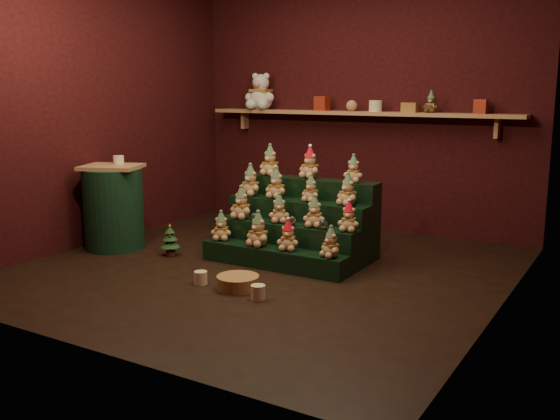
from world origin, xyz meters
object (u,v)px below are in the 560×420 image
Objects in this scene: snow_globe_b at (292,221)px; brown_bear at (431,102)px; mini_christmas_tree at (170,240)px; mug_right at (258,292)px; mug_left at (201,278)px; snow_globe_a at (254,217)px; riser_tier_front at (273,258)px; snow_globe_c at (323,225)px; white_bear at (261,87)px; wicker_basket at (238,282)px; side_table at (113,207)px.

brown_bear reaches higher than snow_globe_b.
mini_christmas_tree is 1.54m from mug_right.
snow_globe_b reaches higher than mug_left.
snow_globe_a is 0.74× the size of mug_left.
snow_globe_a is (-0.30, 0.16, 0.31)m from riser_tier_front.
snow_globe_b is at bearing 14.77° from mini_christmas_tree.
mini_christmas_tree is at bearing -165.23° from snow_globe_b.
snow_globe_c is at bearing -0.00° from snow_globe_a.
mug_left is 0.61m from mug_right.
brown_bear reaches higher than mug_right.
white_bear reaches higher than riser_tier_front.
snow_globe_a is at bearing -126.00° from brown_bear.
brown_bear is (1.87, 1.91, 1.27)m from mini_christmas_tree.
mug_left is 3.02m from brown_bear.
riser_tier_front is 0.37m from snow_globe_b.
snow_globe_a is at bearing 180.00° from snow_globe_c.
white_bear is (-1.32, 2.41, 1.53)m from wicker_basket.
wicker_basket is at bearing 10.22° from mug_left.
side_table is 2.45× the size of wicker_basket.
wicker_basket is 0.64× the size of white_bear.
snow_globe_a is at bearing 93.06° from mug_left.
brown_bear is at bearing 66.08° from snow_globe_b.
mug_left is (0.05, -0.87, -0.35)m from snow_globe_a.
brown_bear is (0.74, 2.41, 1.37)m from wicker_basket.
brown_bear is at bearing 66.67° from mug_left.
snow_globe_a is 0.95m from wicker_basket.
white_bear reaches higher than mini_christmas_tree.
snow_globe_a reaches higher than mug_left.
mug_right is 0.21× the size of white_bear.
snow_globe_b is at bearing 88.08° from wicker_basket.
side_table reaches higher than mug_right.
riser_tier_front is at bearing 7.79° from mini_christmas_tree.
riser_tier_front reaches higher than mug_left.
mini_christmas_tree is 0.59× the size of white_bear.
mug_left is 0.20× the size of white_bear.
wicker_basket is at bearing 154.44° from mug_right.
riser_tier_front is at bearing -27.92° from snow_globe_a.
white_bear reaches higher than mug_left.
snow_globe_b is at bearing 104.78° from mug_right.
riser_tier_front is 1.07m from mini_christmas_tree.
brown_bear is at bearing 55.26° from snow_globe_a.
white_bear is at bearing 135.98° from snow_globe_c.
side_table is (-1.82, -0.36, 0.00)m from snow_globe_b.
snow_globe_a reaches higher than wicker_basket.
brown_bear is (0.81, 1.76, 1.34)m from riser_tier_front.
wicker_basket is 3.14m from white_bear.
mug_left is 3.07m from white_bear.
mini_christmas_tree reaches higher than mug_left.
side_table is at bearing -173.22° from riser_tier_front.
snow_globe_c reaches higher than riser_tier_front.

